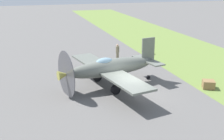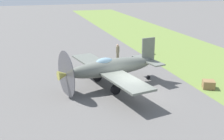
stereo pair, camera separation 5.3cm
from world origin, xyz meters
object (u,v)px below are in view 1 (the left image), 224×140
at_px(ground_crew_chief, 117,52).
at_px(runway_marker_cone, 144,54).
at_px(airplane_lead, 110,68).
at_px(fuel_drum, 148,50).
at_px(supply_crate, 208,84).

bearing_deg(ground_crew_chief, runway_marker_cone, -66.26).
bearing_deg(airplane_lead, runway_marker_cone, -49.49).
relative_size(airplane_lead, fuel_drum, 11.99).
bearing_deg(fuel_drum, supply_crate, -179.42).
bearing_deg(supply_crate, fuel_drum, 0.58).
relative_size(airplane_lead, ground_crew_chief, 6.24).
distance_m(airplane_lead, supply_crate, 7.90).
height_order(airplane_lead, supply_crate, airplane_lead).
xyz_separation_m(airplane_lead, supply_crate, (-2.61, -7.35, -1.28)).
distance_m(fuel_drum, supply_crate, 11.49).
bearing_deg(runway_marker_cone, ground_crew_chief, 100.57).
distance_m(ground_crew_chief, supply_crate, 10.89).
xyz_separation_m(supply_crate, runway_marker_cone, (10.58, 1.06, -0.10)).
xyz_separation_m(airplane_lead, fuel_drum, (8.88, -7.23, -1.15)).
bearing_deg(fuel_drum, airplane_lead, 140.84).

